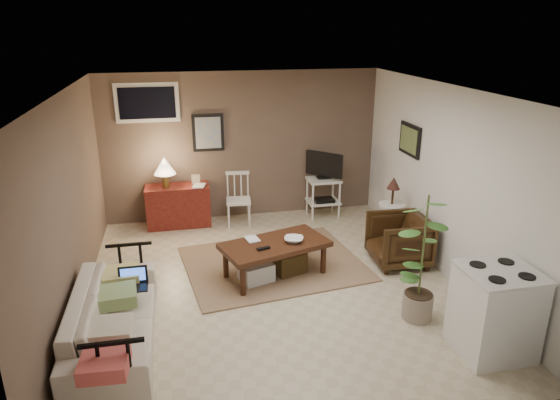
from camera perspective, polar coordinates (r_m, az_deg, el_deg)
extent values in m
plane|color=#C1B293|center=(6.34, -0.88, -9.67)|extent=(5.00, 5.00, 0.00)
cube|color=black|center=(8.09, -8.22, 7.63)|extent=(0.50, 0.03, 0.60)
cube|color=black|center=(7.43, 14.63, 6.69)|extent=(0.03, 0.60, 0.45)
cube|color=silver|center=(8.00, -14.94, 10.68)|extent=(0.96, 0.03, 0.60)
cube|color=#8C6F51|center=(6.84, -0.77, -7.26)|extent=(2.53, 2.13, 0.02)
cube|color=#3E1F10|center=(6.34, -0.59, -5.17)|extent=(1.47, 1.05, 0.07)
cylinder|color=#3E1F10|center=(6.01, -4.26, -9.18)|extent=(0.07, 0.07, 0.42)
cylinder|color=#3E1F10|center=(6.52, 4.98, -6.78)|extent=(0.07, 0.07, 0.42)
cylinder|color=#3E1F10|center=(6.43, -6.22, -7.24)|extent=(0.07, 0.07, 0.42)
cylinder|color=#3E1F10|center=(6.91, 2.60, -5.16)|extent=(0.07, 0.07, 0.42)
cube|color=black|center=(6.14, -1.90, -5.54)|extent=(0.17, 0.10, 0.02)
cube|color=#473519|center=(6.56, 0.96, -7.09)|extent=(0.47, 0.43, 0.29)
cube|color=silver|center=(6.37, -2.78, -8.21)|extent=(0.47, 0.43, 0.24)
imported|color=beige|center=(5.39, -18.61, -11.74)|extent=(0.58, 1.99, 0.78)
cube|color=black|center=(5.59, -16.42, -9.61)|extent=(0.31, 0.21, 0.02)
cube|color=black|center=(5.63, -16.45, -8.14)|extent=(0.31, 0.02, 0.19)
cube|color=blue|center=(5.63, -16.46, -8.18)|extent=(0.26, 0.00, 0.15)
cube|color=maroon|center=(8.16, -11.54, -0.64)|extent=(1.00, 0.44, 0.67)
cylinder|color=olive|center=(7.98, -12.94, 2.16)|extent=(0.11, 0.11, 0.22)
cone|color=#FFE2B7|center=(7.91, -13.07, 3.85)|extent=(0.33, 0.33, 0.27)
cube|color=tan|center=(8.06, -9.61, 2.30)|extent=(0.13, 0.02, 0.17)
cube|color=silver|center=(8.04, -4.77, -0.10)|extent=(0.42, 0.42, 0.04)
cylinder|color=silver|center=(7.96, -5.87, -1.96)|extent=(0.03, 0.03, 0.38)
cylinder|color=silver|center=(7.96, -3.51, -1.87)|extent=(0.03, 0.03, 0.38)
cylinder|color=silver|center=(8.26, -5.90, -1.13)|extent=(0.03, 0.03, 0.38)
cylinder|color=silver|center=(8.27, -3.63, -1.04)|extent=(0.03, 0.03, 0.38)
cube|color=silver|center=(8.07, -4.89, 3.11)|extent=(0.38, 0.07, 0.05)
cube|color=silver|center=(8.30, 5.00, 2.32)|extent=(0.52, 0.43, 0.04)
cube|color=silver|center=(8.42, 4.93, -0.15)|extent=(0.52, 0.43, 0.03)
cylinder|color=silver|center=(8.18, 3.77, -0.24)|extent=(0.03, 0.03, 0.67)
cylinder|color=silver|center=(8.30, 6.81, -0.02)|extent=(0.03, 0.03, 0.67)
cylinder|color=silver|center=(8.50, 3.12, 0.57)|extent=(0.03, 0.03, 0.67)
cylinder|color=silver|center=(8.63, 6.05, 0.77)|extent=(0.03, 0.03, 0.67)
cube|color=black|center=(8.29, 5.01, 2.64)|extent=(0.24, 0.13, 0.03)
cube|color=black|center=(8.23, 5.06, 4.09)|extent=(0.50, 0.51, 0.40)
cube|color=#E1A357|center=(8.23, 5.06, 4.09)|extent=(0.41, 0.41, 0.32)
cube|color=black|center=(8.37, 5.03, -0.13)|extent=(0.33, 0.24, 0.10)
cylinder|color=silver|center=(7.64, 12.34, -4.71)|extent=(0.27, 0.27, 0.03)
cylinder|color=silver|center=(7.53, 12.50, -2.69)|extent=(0.05, 0.05, 0.57)
cylinder|color=silver|center=(7.42, 12.67, -0.56)|extent=(0.38, 0.38, 0.03)
cylinder|color=#321F0E|center=(7.37, 12.75, 0.49)|extent=(0.03, 0.03, 0.25)
cone|color=#3A1D17|center=(7.31, 12.86, 1.90)|extent=(0.19, 0.19, 0.17)
imported|color=#321F0E|center=(6.91, 13.45, -4.24)|extent=(0.70, 0.75, 0.74)
cylinder|color=gray|center=(5.83, 15.42, -11.61)|extent=(0.33, 0.33, 0.29)
cylinder|color=#4C602D|center=(5.50, 16.09, -5.11)|extent=(0.02, 0.02, 1.15)
cube|color=silver|center=(5.40, 23.33, -11.79)|extent=(0.67, 0.63, 0.87)
cube|color=silver|center=(5.19, 23.99, -7.54)|extent=(0.69, 0.64, 0.03)
cylinder|color=black|center=(4.99, 23.57, -8.35)|extent=(0.15, 0.15, 0.01)
cylinder|color=black|center=(5.17, 26.39, -7.82)|extent=(0.15, 0.15, 0.01)
cylinder|color=black|center=(5.21, 21.66, -6.87)|extent=(0.15, 0.15, 0.01)
cylinder|color=black|center=(5.38, 24.43, -6.42)|extent=(0.15, 0.15, 0.01)
imported|color=#3E1F10|center=(6.31, 1.59, -3.79)|extent=(0.25, 0.13, 0.24)
imported|color=#3E1F10|center=(6.35, -3.87, -3.79)|extent=(0.16, 0.05, 0.21)
imported|color=#3E1F10|center=(7.95, -9.92, 2.39)|extent=(0.18, 0.07, 0.25)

